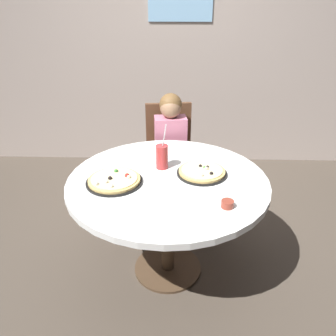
% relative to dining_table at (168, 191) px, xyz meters
% --- Properties ---
extents(ground_plane, '(8.00, 8.00, 0.00)m').
position_rel_dining_table_xyz_m(ground_plane, '(0.00, 0.00, -0.66)').
color(ground_plane, '#4C4238').
extents(wall_with_window, '(5.20, 0.14, 2.90)m').
position_rel_dining_table_xyz_m(wall_with_window, '(0.00, 1.92, 0.79)').
color(wall_with_window, '#A8998E').
rests_on(wall_with_window, ground_plane).
extents(dining_table, '(1.27, 1.27, 0.75)m').
position_rel_dining_table_xyz_m(dining_table, '(0.00, 0.00, 0.00)').
color(dining_table, white).
rests_on(dining_table, ground_plane).
extents(chair_wooden, '(0.45, 0.45, 0.95)m').
position_rel_dining_table_xyz_m(chair_wooden, '(-0.01, 0.89, -0.13)').
color(chair_wooden, brown).
rests_on(chair_wooden, ground_plane).
extents(diner_child, '(0.30, 0.42, 1.08)m').
position_rel_dining_table_xyz_m(diner_child, '(0.01, 0.71, -0.17)').
color(diner_child, '#3F4766').
rests_on(diner_child, ground_plane).
extents(pizza_veggie, '(0.32, 0.32, 0.05)m').
position_rel_dining_table_xyz_m(pizza_veggie, '(0.22, 0.07, 0.11)').
color(pizza_veggie, black).
rests_on(pizza_veggie, dining_table).
extents(pizza_cheese, '(0.35, 0.35, 0.05)m').
position_rel_dining_table_xyz_m(pizza_cheese, '(-0.33, -0.06, 0.11)').
color(pizza_cheese, black).
rests_on(pizza_cheese, dining_table).
extents(soda_cup, '(0.08, 0.08, 0.31)m').
position_rel_dining_table_xyz_m(soda_cup, '(-0.04, 0.15, 0.17)').
color(soda_cup, '#B73333').
rests_on(soda_cup, dining_table).
extents(sauce_bowl, '(0.07, 0.07, 0.04)m').
position_rel_dining_table_xyz_m(sauce_bowl, '(0.33, -0.31, 0.11)').
color(sauce_bowl, brown).
rests_on(sauce_bowl, dining_table).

